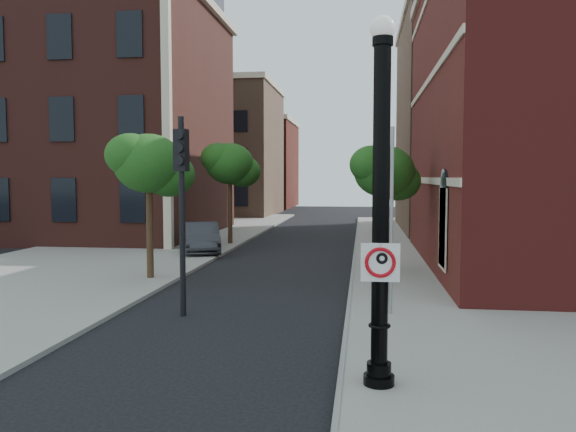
# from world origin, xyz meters

# --- Properties ---
(ground) EXTENTS (120.00, 120.00, 0.00)m
(ground) POSITION_xyz_m (0.00, 0.00, 0.00)
(ground) COLOR black
(ground) RESTS_ON ground
(sidewalk_right) EXTENTS (8.00, 60.00, 0.12)m
(sidewalk_right) POSITION_xyz_m (6.00, 10.00, 0.06)
(sidewalk_right) COLOR gray
(sidewalk_right) RESTS_ON ground
(sidewalk_left) EXTENTS (10.00, 50.00, 0.12)m
(sidewalk_left) POSITION_xyz_m (-9.00, 18.00, 0.06)
(sidewalk_left) COLOR gray
(sidewalk_left) RESTS_ON ground
(curb_edge) EXTENTS (0.10, 60.00, 0.14)m
(curb_edge) POSITION_xyz_m (2.05, 10.00, 0.07)
(curb_edge) COLOR gray
(curb_edge) RESTS_ON ground
(victorian_building) EXTENTS (18.60, 14.60, 17.95)m
(victorian_building) POSITION_xyz_m (-16.00, 23.97, 8.74)
(victorian_building) COLOR #572620
(victorian_building) RESTS_ON ground
(bg_building_tan_a) EXTENTS (12.00, 12.00, 12.00)m
(bg_building_tan_a) POSITION_xyz_m (-12.00, 44.00, 6.00)
(bg_building_tan_a) COLOR brown
(bg_building_tan_a) RESTS_ON ground
(bg_building_red) EXTENTS (12.00, 12.00, 10.00)m
(bg_building_red) POSITION_xyz_m (-12.00, 58.00, 5.00)
(bg_building_red) COLOR maroon
(bg_building_red) RESTS_ON ground
(bg_building_tan_b) EXTENTS (22.00, 14.00, 14.00)m
(bg_building_tan_b) POSITION_xyz_m (16.00, 30.00, 7.00)
(bg_building_tan_b) COLOR brown
(bg_building_tan_b) RESTS_ON ground
(lamppost) EXTENTS (0.53, 0.53, 6.28)m
(lamppost) POSITION_xyz_m (2.71, 0.17, 2.90)
(lamppost) COLOR black
(lamppost) RESTS_ON ground
(no_parking_sign) EXTENTS (0.64, 0.07, 0.64)m
(no_parking_sign) POSITION_xyz_m (2.71, 0.01, 2.25)
(no_parking_sign) COLOR white
(no_parking_sign) RESTS_ON ground
(parked_car) EXTENTS (2.90, 4.75, 1.48)m
(parked_car) POSITION_xyz_m (-5.22, 16.64, 0.74)
(parked_car) COLOR #2C2C31
(parked_car) RESTS_ON ground
(traffic_signal_left) EXTENTS (0.36, 0.44, 5.20)m
(traffic_signal_left) POSITION_xyz_m (-2.24, 4.74, 3.50)
(traffic_signal_left) COLOR black
(traffic_signal_left) RESTS_ON ground
(traffic_signal_right) EXTENTS (0.32, 0.37, 4.32)m
(traffic_signal_right) POSITION_xyz_m (3.13, 10.32, 2.91)
(traffic_signal_right) COLOR black
(traffic_signal_right) RESTS_ON ground
(utility_pole) EXTENTS (0.10, 0.10, 4.92)m
(utility_pole) POSITION_xyz_m (3.14, 5.26, 2.46)
(utility_pole) COLOR #999999
(utility_pole) RESTS_ON ground
(street_tree_a) EXTENTS (2.85, 2.58, 5.14)m
(street_tree_a) POSITION_xyz_m (-4.94, 9.46, 4.06)
(street_tree_a) COLOR #382616
(street_tree_a) RESTS_ON ground
(street_tree_b) EXTENTS (3.01, 2.72, 5.43)m
(street_tree_b) POSITION_xyz_m (-4.55, 19.79, 4.28)
(street_tree_b) COLOR #382616
(street_tree_b) RESTS_ON ground
(street_tree_c) EXTENTS (2.67, 2.41, 4.81)m
(street_tree_c) POSITION_xyz_m (3.22, 11.90, 3.79)
(street_tree_c) COLOR #382616
(street_tree_c) RESTS_ON ground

